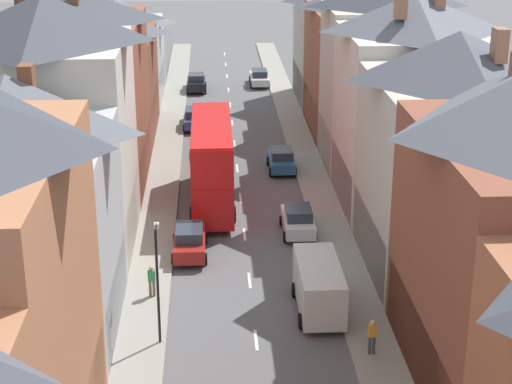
# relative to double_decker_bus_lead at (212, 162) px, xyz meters

# --- Properties ---
(pavement_left) EXTENTS (2.20, 104.00, 0.14)m
(pavement_left) POSITION_rel_double_decker_bus_lead_xyz_m (-3.29, 3.01, -2.75)
(pavement_left) COLOR gray
(pavement_left) RESTS_ON ground
(pavement_right) EXTENTS (2.20, 104.00, 0.14)m
(pavement_right) POSITION_rel_double_decker_bus_lead_xyz_m (6.91, 3.01, -2.75)
(pavement_right) COLOR gray
(pavement_right) RESTS_ON ground
(centre_line_dashes) EXTENTS (0.14, 97.80, 0.01)m
(centre_line_dashes) POSITION_rel_double_decker_bus_lead_xyz_m (1.81, 1.01, -2.81)
(centre_line_dashes) COLOR silver
(centre_line_dashes) RESTS_ON ground
(terrace_row_left) EXTENTS (8.00, 81.72, 14.68)m
(terrace_row_left) POSITION_rel_double_decker_bus_lead_xyz_m (-8.38, -9.01, 3.24)
(terrace_row_left) COLOR #A36042
(terrace_row_left) RESTS_ON ground
(terrace_row_right) EXTENTS (8.00, 77.27, 14.13)m
(terrace_row_right) POSITION_rel_double_decker_bus_lead_xyz_m (11.99, -8.57, 3.41)
(terrace_row_right) COLOR brown
(terrace_row_right) RESTS_ON ground
(double_decker_bus_lead) EXTENTS (2.74, 10.80, 5.30)m
(double_decker_bus_lead) POSITION_rel_double_decker_bus_lead_xyz_m (0.00, 0.00, 0.00)
(double_decker_bus_lead) COLOR red
(double_decker_bus_lead) RESTS_ON ground
(car_near_silver) EXTENTS (1.90, 3.94, 1.65)m
(car_near_silver) POSITION_rel_double_decker_bus_lead_xyz_m (4.91, -4.98, -1.99)
(car_near_silver) COLOR silver
(car_near_silver) RESTS_ON ground
(car_parked_left_a) EXTENTS (1.90, 4.03, 1.71)m
(car_parked_left_a) POSITION_rel_double_decker_bus_lead_xyz_m (-1.29, 30.60, -1.96)
(car_parked_left_a) COLOR black
(car_parked_left_a) RESTS_ON ground
(car_mid_black) EXTENTS (1.90, 4.52, 1.64)m
(car_mid_black) POSITION_rel_double_decker_bus_lead_xyz_m (-1.29, 17.80, -1.99)
(car_mid_black) COLOR navy
(car_mid_black) RESTS_ON ground
(car_parked_left_b) EXTENTS (1.90, 4.37, 1.67)m
(car_parked_left_b) POSITION_rel_double_decker_bus_lead_xyz_m (-1.29, -7.58, -1.97)
(car_parked_left_b) COLOR maroon
(car_parked_left_b) RESTS_ON ground
(car_mid_white) EXTENTS (1.90, 3.92, 1.62)m
(car_mid_white) POSITION_rel_double_decker_bus_lead_xyz_m (4.91, 6.32, -2.00)
(car_mid_white) COLOR #236093
(car_mid_white) RESTS_ON ground
(car_far_grey) EXTENTS (1.90, 4.34, 1.68)m
(car_far_grey) POSITION_rel_double_decker_bus_lead_xyz_m (0.01, 11.05, -1.97)
(car_far_grey) COLOR maroon
(car_far_grey) RESTS_ON ground
(car_parked_right_b) EXTENTS (1.90, 4.45, 1.58)m
(car_parked_right_b) POSITION_rel_double_decker_bus_lead_xyz_m (4.91, 32.72, -2.02)
(car_parked_right_b) COLOR silver
(car_parked_right_b) RESTS_ON ground
(delivery_van) EXTENTS (2.20, 5.20, 2.41)m
(delivery_van) POSITION_rel_double_decker_bus_lead_xyz_m (4.91, -14.44, -1.48)
(delivery_van) COLOR silver
(delivery_van) RESTS_ON ground
(pedestrian_mid_right) EXTENTS (0.36, 0.22, 1.61)m
(pedestrian_mid_right) POSITION_rel_double_decker_bus_lead_xyz_m (6.68, -18.66, -1.78)
(pedestrian_mid_right) COLOR #3D4256
(pedestrian_mid_right) RESTS_ON pavement_right
(pedestrian_far_left) EXTENTS (0.36, 0.22, 1.61)m
(pedestrian_far_left) POSITION_rel_double_decker_bus_lead_xyz_m (-3.04, -12.72, -1.78)
(pedestrian_far_left) COLOR brown
(pedestrian_far_left) RESTS_ON pavement_left
(street_lamp) EXTENTS (0.20, 1.12, 5.50)m
(street_lamp) POSITION_rel_double_decker_bus_lead_xyz_m (-2.44, -17.01, 0.43)
(street_lamp) COLOR black
(street_lamp) RESTS_ON ground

